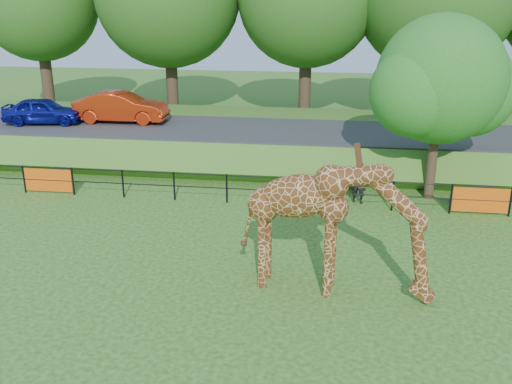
% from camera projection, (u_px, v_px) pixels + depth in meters
% --- Properties ---
extents(ground, '(90.00, 90.00, 0.00)m').
position_uv_depth(ground, '(165.00, 317.00, 13.74)').
color(ground, '#1E5014').
rests_on(ground, ground).
extents(giraffe, '(5.08, 1.59, 3.57)m').
position_uv_depth(giraffe, '(337.00, 228.00, 14.34)').
color(giraffe, '#582D12').
rests_on(giraffe, ground).
extents(perimeter_fence, '(28.07, 0.10, 1.10)m').
position_uv_depth(perimeter_fence, '(227.00, 188.00, 21.03)').
color(perimeter_fence, black).
rests_on(perimeter_fence, ground).
extents(embankment, '(40.00, 9.00, 1.30)m').
position_uv_depth(embankment, '(255.00, 137.00, 28.00)').
color(embankment, '#1E5014').
rests_on(embankment, ground).
extents(road, '(40.00, 5.00, 0.12)m').
position_uv_depth(road, '(251.00, 130.00, 26.36)').
color(road, '#2B2B2E').
rests_on(road, embankment).
extents(car_blue, '(3.87, 2.02, 1.26)m').
position_uv_depth(car_blue, '(43.00, 111.00, 27.18)').
color(car_blue, '#121793').
rests_on(car_blue, road).
extents(car_red, '(4.49, 1.66, 1.47)m').
position_uv_depth(car_red, '(121.00, 107.00, 27.49)').
color(car_red, '#BB2B0D').
rests_on(car_red, road).
extents(visitor, '(0.67, 0.54, 1.60)m').
position_uv_depth(visitor, '(358.00, 182.00, 20.94)').
color(visitor, black).
rests_on(visitor, ground).
extents(tree_east, '(5.40, 4.71, 6.76)m').
position_uv_depth(tree_east, '(443.00, 85.00, 20.31)').
color(tree_east, '#352418').
rests_on(tree_east, ground).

